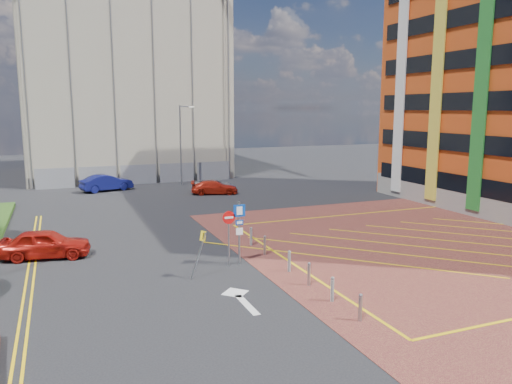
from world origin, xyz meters
TOP-DOWN VIEW (x-y plane):
  - ground at (0.00, 0.00)m, footprint 140.00×140.00m
  - forecourt at (14.00, 0.00)m, footprint 26.00×26.00m
  - lamp_back at (4.08, 28.00)m, footprint 1.53×0.16m
  - sign_cluster at (0.30, 0.98)m, footprint 1.17×0.12m
  - warning_sign at (-1.87, -0.32)m, footprint 0.83×0.43m
  - bollard_row at (2.30, -1.67)m, footprint 0.14×11.14m
  - construction_building at (0.00, 40.00)m, footprint 21.20×19.20m
  - construction_fence at (1.00, 30.00)m, footprint 21.60×0.06m
  - car_red_left at (-8.50, 5.79)m, footprint 4.70×2.56m
  - car_blue_back at (-3.49, 26.74)m, footprint 5.02×2.92m
  - car_red_back at (5.45, 21.31)m, footprint 4.52×2.81m
  - car_silver_back at (5.76, 22.47)m, footprint 4.60×3.17m

SIDE VIEW (x-z plane):
  - ground at x=0.00m, z-range 0.00..0.00m
  - forecourt at x=14.00m, z-range 0.00..0.02m
  - bollard_row at x=2.30m, z-range 0.02..0.92m
  - car_silver_back at x=5.76m, z-range 0.00..1.17m
  - car_red_back at x=5.45m, z-range 0.00..1.22m
  - car_red_left at x=-8.50m, z-range 0.00..1.52m
  - car_blue_back at x=-3.49m, z-range 0.00..1.56m
  - construction_fence at x=1.00m, z-range 0.00..2.00m
  - warning_sign at x=-1.87m, z-range 0.31..2.55m
  - sign_cluster at x=0.30m, z-range 0.35..3.55m
  - lamp_back at x=4.08m, z-range 0.36..8.36m
  - construction_building at x=0.00m, z-range 0.00..22.00m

